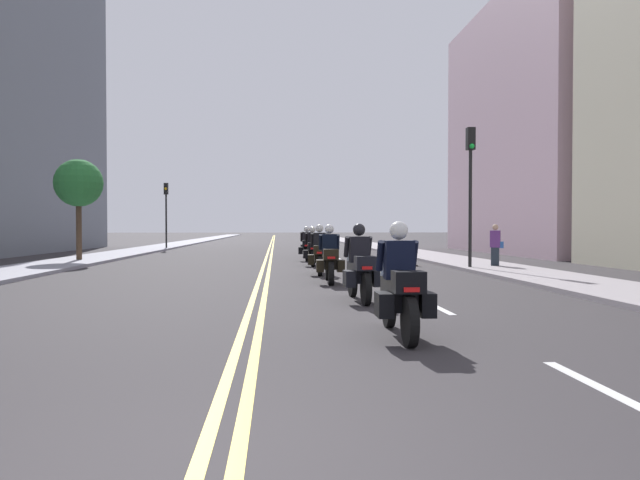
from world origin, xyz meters
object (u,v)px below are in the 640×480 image
(traffic_light_far, at_px, (166,204))
(motorcycle_0, at_px, (400,290))
(motorcycle_3, at_px, (320,254))
(motorcycle_1, at_px, (360,270))
(street_tree_1, at_px, (79,184))
(motorcycle_5, at_px, (307,247))
(traffic_light_near, at_px, (470,173))
(pedestrian_0, at_px, (495,246))
(motorcycle_6, at_px, (307,244))
(traffic_cone_0, at_px, (413,256))
(motorcycle_4, at_px, (312,250))
(motorcycle_2, at_px, (330,260))

(traffic_light_far, bearing_deg, motorcycle_0, -74.48)
(traffic_light_far, bearing_deg, motorcycle_3, -68.20)
(motorcycle_1, xyz_separation_m, street_tree_1, (-10.38, 14.50, 2.79))
(motorcycle_5, distance_m, traffic_light_near, 8.92)
(traffic_light_near, xyz_separation_m, pedestrian_0, (1.17, 0.63, -2.63))
(motorcycle_6, bearing_deg, traffic_cone_0, -64.84)
(motorcycle_6, distance_m, traffic_cone_0, 8.45)
(motorcycle_3, distance_m, traffic_light_near, 6.38)
(traffic_light_far, bearing_deg, motorcycle_4, -63.59)
(motorcycle_0, distance_m, motorcycle_2, 8.08)
(traffic_cone_0, bearing_deg, motorcycle_6, 117.10)
(motorcycle_1, xyz_separation_m, pedestrian_0, (6.39, 9.18, 0.19))
(motorcycle_1, distance_m, pedestrian_0, 11.19)
(motorcycle_0, bearing_deg, traffic_light_near, 68.18)
(motorcycle_5, bearing_deg, motorcycle_0, -86.70)
(motorcycle_2, height_order, motorcycle_6, motorcycle_2)
(motorcycle_2, xyz_separation_m, motorcycle_5, (-0.07, 10.86, -0.00))
(motorcycle_2, relative_size, traffic_light_far, 0.49)
(motorcycle_0, height_order, motorcycle_3, motorcycle_3)
(motorcycle_0, height_order, motorcycle_5, motorcycle_0)
(motorcycle_5, bearing_deg, street_tree_1, -175.14)
(motorcycle_3, height_order, traffic_light_near, traffic_light_near)
(motorcycle_0, xyz_separation_m, motorcycle_4, (-0.25, 15.45, -0.03))
(motorcycle_2, distance_m, pedestrian_0, 8.39)
(motorcycle_4, distance_m, traffic_cone_0, 4.05)
(motorcycle_4, distance_m, street_tree_1, 10.93)
(motorcycle_6, bearing_deg, traffic_light_near, -64.36)
(motorcycle_4, height_order, motorcycle_6, motorcycle_4)
(motorcycle_2, xyz_separation_m, traffic_cone_0, (4.02, 7.11, -0.24))
(motorcycle_1, xyz_separation_m, traffic_cone_0, (3.77, 11.18, -0.26))
(traffic_cone_0, distance_m, traffic_light_near, 4.30)
(motorcycle_3, xyz_separation_m, traffic_light_near, (5.53, 1.46, 2.83))
(motorcycle_4, relative_size, motorcycle_6, 0.95)
(motorcycle_6, relative_size, pedestrian_0, 1.37)
(motorcycle_5, relative_size, traffic_cone_0, 2.63)
(motorcycle_6, height_order, street_tree_1, street_tree_1)
(motorcycle_0, relative_size, motorcycle_4, 1.00)
(traffic_cone_0, height_order, pedestrian_0, pedestrian_0)
(motorcycle_6, height_order, pedestrian_0, pedestrian_0)
(street_tree_1, bearing_deg, pedestrian_0, -17.58)
(motorcycle_0, height_order, motorcycle_1, motorcycle_0)
(motorcycle_0, relative_size, motorcycle_5, 1.01)
(motorcycle_6, relative_size, traffic_light_far, 0.49)
(motorcycle_4, distance_m, pedestrian_0, 7.04)
(motorcycle_0, xyz_separation_m, motorcycle_3, (-0.29, 11.09, -0.01))
(traffic_cone_0, height_order, traffic_light_far, traffic_light_far)
(motorcycle_4, relative_size, traffic_light_near, 0.42)
(motorcycle_2, relative_size, motorcycle_4, 1.05)
(motorcycle_0, xyz_separation_m, street_tree_1, (-10.36, 18.50, 2.79))
(motorcycle_6, bearing_deg, motorcycle_4, -93.43)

